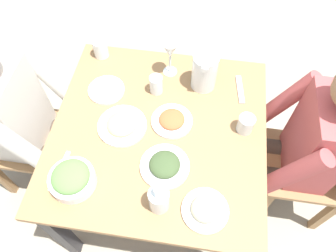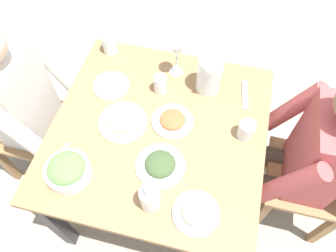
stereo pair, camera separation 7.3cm
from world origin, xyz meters
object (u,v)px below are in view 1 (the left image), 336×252
dining_table (159,142)px  plate_beans (205,209)px  chair_far (7,130)px  plate_dolmas (165,165)px  chair_near (326,163)px  plate_fries (122,125)px  diner_near (295,144)px  wine_glass (170,52)px  plate_rice_curry (172,120)px  oil_carafe (159,200)px  water_pitcher (204,71)px  plate_yoghurt (106,89)px  water_glass_far_right (100,48)px  salad_bowl (72,179)px  water_glass_far_left (156,84)px  diner_far (33,120)px  water_glass_by_pitcher (246,124)px

dining_table → plate_beans: (-0.34, -0.24, 0.13)m
chair_far → plate_dolmas: 0.96m
dining_table → chair_near: bearing=-84.6°
chair_near → plate_fries: (-0.09, 1.01, 0.26)m
diner_near → wine_glass: 0.74m
dining_table → diner_near: bearing=-82.9°
chair_far → plate_rice_curry: chair_far is taller
chair_far → oil_carafe: 1.02m
dining_table → plate_dolmas: 0.23m
chair_far → plate_fries: 0.73m
water_pitcher → plate_beans: bearing=-173.8°
chair_near → plate_beans: 0.78m
chair_near → plate_beans: (-0.42, 0.60, 0.26)m
diner_near → oil_carafe: bearing=126.1°
plate_dolmas → plate_yoghurt: bearing=43.8°
oil_carafe → water_glass_far_right: bearing=29.8°
plate_dolmas → wine_glass: bearing=6.2°
salad_bowl → oil_carafe: oil_carafe is taller
chair_near → plate_dolmas: (-0.26, 0.79, 0.26)m
plate_dolmas → chair_far: bearing=77.3°
chair_near → water_glass_far_left: size_ratio=9.01×
chair_far → plate_rice_curry: 0.93m
plate_fries → water_glass_far_left: bearing=-27.4°
wine_glass → oil_carafe: size_ratio=1.19×
plate_dolmas → oil_carafe: oil_carafe is taller
plate_rice_curry → diner_far: bearing=92.2°
water_glass_far_right → plate_fries: bearing=-153.9°
water_glass_far_left → wine_glass: wine_glass is taller
plate_rice_curry → oil_carafe: size_ratio=1.15×
plate_rice_curry → plate_dolmas: (-0.23, -0.00, 0.00)m
salad_bowl → plate_beans: 0.54m
dining_table → wine_glass: wine_glass is taller
plate_beans → wine_glass: 0.74m
oil_carafe → water_glass_by_pitcher: bearing=-38.3°
chair_near → water_pitcher: size_ratio=4.52×
dining_table → plate_fries: 0.21m
dining_table → plate_dolmas: (-0.18, -0.06, 0.13)m
chair_near → water_glass_far_left: chair_near is taller
wine_glass → chair_far: bearing=111.1°
plate_fries → water_pitcher: bearing=-48.2°
chair_far → water_glass_far_right: chair_far is taller
water_glass_far_left → oil_carafe: oil_carafe is taller
water_pitcher → plate_fries: (-0.30, 0.34, -0.08)m
water_glass_far_right → wine_glass: size_ratio=0.49×
salad_bowl → water_glass_by_pitcher: (0.37, -0.68, 0.00)m
water_pitcher → wine_glass: (0.06, 0.17, 0.05)m
diner_near → water_glass_far_left: (0.14, 0.69, 0.15)m
diner_far → plate_yoghurt: 0.40m
salad_bowl → water_glass_far_left: size_ratio=1.96×
diner_near → salad_bowl: (-0.38, 0.94, 0.14)m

